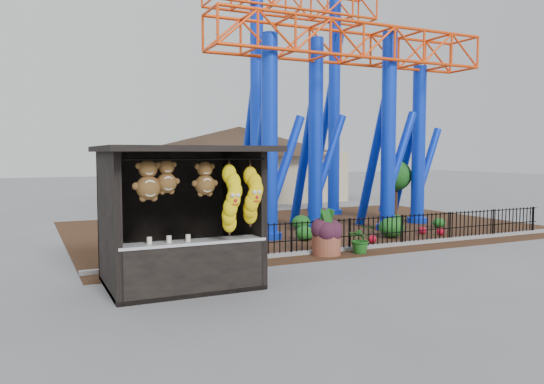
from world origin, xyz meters
name	(u,v)px	position (x,y,z in m)	size (l,w,h in m)	color
ground	(321,282)	(0.00, 0.00, 0.00)	(120.00, 120.00, 0.00)	slate
mulch_bed	(305,227)	(4.00, 8.00, 0.01)	(18.00, 12.00, 0.02)	#331E11
curb	(382,246)	(4.00, 3.00, 0.06)	(18.00, 0.18, 0.12)	gray
prize_booth	(183,218)	(-2.98, 0.91, 1.53)	(3.50, 3.40, 3.12)	black
picket_fence	(405,230)	(4.90, 3.00, 0.50)	(12.20, 0.06, 1.00)	black
roller_coaster	(327,67)	(5.12, 8.23, 6.44)	(11.00, 6.37, 10.82)	#0C31D9
terracotta_planter	(326,245)	(1.79, 2.70, 0.31)	(0.83, 0.83, 0.62)	brown
planter_foliage	(327,223)	(1.79, 2.70, 0.94)	(0.70, 0.70, 0.64)	#321422
potted_plant	(361,239)	(2.84, 2.47, 0.44)	(0.79, 0.68, 0.88)	#2C5D1B
landscaping	(364,226)	(5.06, 5.47, 0.30)	(7.03, 4.12, 0.70)	#185017
pavilion	(240,152)	(6.00, 20.00, 3.07)	(15.00, 15.00, 4.80)	#BFAD8C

